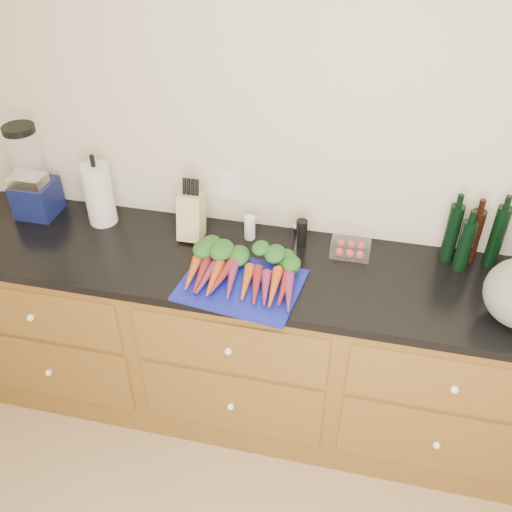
% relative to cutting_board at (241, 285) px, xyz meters
% --- Properties ---
extents(wall_back, '(4.10, 0.05, 2.60)m').
position_rel_cutting_board_xyz_m(wall_back, '(0.43, 0.48, 0.35)').
color(wall_back, beige).
rests_on(wall_back, ground).
extents(cabinets, '(3.60, 0.64, 0.90)m').
position_rel_cutting_board_xyz_m(cabinets, '(0.43, 0.16, -0.50)').
color(cabinets, brown).
rests_on(cabinets, ground).
extents(countertop, '(3.64, 0.62, 0.04)m').
position_rel_cutting_board_xyz_m(countertop, '(0.43, 0.16, -0.03)').
color(countertop, black).
rests_on(countertop, cabinets).
extents(cutting_board, '(0.52, 0.42, 0.01)m').
position_rel_cutting_board_xyz_m(cutting_board, '(0.00, 0.00, 0.00)').
color(cutting_board, navy).
rests_on(cutting_board, countertop).
extents(carrots, '(0.46, 0.34, 0.07)m').
position_rel_cutting_board_xyz_m(carrots, '(-0.00, 0.04, 0.03)').
color(carrots, '#C04B16').
rests_on(carrots, cutting_board).
extents(blender_appliance, '(0.18, 0.18, 0.45)m').
position_rel_cutting_board_xyz_m(blender_appliance, '(-1.08, 0.32, 0.19)').
color(blender_appliance, '#0F1547').
rests_on(blender_appliance, countertop).
extents(paper_towel, '(0.13, 0.13, 0.29)m').
position_rel_cutting_board_xyz_m(paper_towel, '(-0.75, 0.32, 0.14)').
color(paper_towel, silver).
rests_on(paper_towel, countertop).
extents(knife_block, '(0.11, 0.11, 0.21)m').
position_rel_cutting_board_xyz_m(knife_block, '(-0.30, 0.30, 0.10)').
color(knife_block, tan).
rests_on(knife_block, countertop).
extents(grinder_salt, '(0.05, 0.05, 0.11)m').
position_rel_cutting_board_xyz_m(grinder_salt, '(-0.04, 0.34, 0.05)').
color(grinder_salt, silver).
rests_on(grinder_salt, countertop).
extents(grinder_pepper, '(0.05, 0.05, 0.13)m').
position_rel_cutting_board_xyz_m(grinder_pepper, '(0.19, 0.34, 0.06)').
color(grinder_pepper, black).
rests_on(grinder_pepper, countertop).
extents(canister_chrome, '(0.04, 0.04, 0.10)m').
position_rel_cutting_board_xyz_m(canister_chrome, '(0.17, 0.34, 0.04)').
color(canister_chrome, silver).
rests_on(canister_chrome, countertop).
extents(tomato_box, '(0.17, 0.13, 0.08)m').
position_rel_cutting_board_xyz_m(tomato_box, '(0.41, 0.33, 0.03)').
color(tomato_box, white).
rests_on(tomato_box, countertop).
extents(bottles, '(0.24, 0.12, 0.29)m').
position_rel_cutting_board_xyz_m(bottles, '(0.91, 0.37, 0.12)').
color(bottles, black).
rests_on(bottles, countertop).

